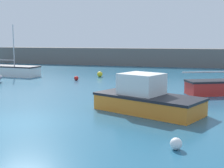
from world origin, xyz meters
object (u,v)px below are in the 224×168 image
object	(u,v)px
mooring_buoy_yellow	(100,74)
mooring_buoy_white	(176,144)
cabin_cruiser_white	(146,98)
sailboat_twin_hulled	(15,71)
mooring_buoy_red	(76,78)

from	to	relation	value
mooring_buoy_yellow	mooring_buoy_white	bearing A→B (deg)	-64.16
cabin_cruiser_white	mooring_buoy_yellow	xyz separation A→B (m)	(-6.90, 13.17, -0.42)
mooring_buoy_yellow	mooring_buoy_white	xyz separation A→B (m)	(8.80, -18.17, -0.06)
sailboat_twin_hulled	mooring_buoy_white	bearing A→B (deg)	-39.05
cabin_cruiser_white	sailboat_twin_hulled	distance (m)	18.91
sailboat_twin_hulled	mooring_buoy_red	distance (m)	7.17
mooring_buoy_red	mooring_buoy_yellow	bearing A→B (deg)	69.65
mooring_buoy_white	mooring_buoy_yellow	bearing A→B (deg)	115.84
cabin_cruiser_white	mooring_buoy_white	distance (m)	5.36
mooring_buoy_red	mooring_buoy_white	size ratio (longest dim) A/B	0.98
cabin_cruiser_white	mooring_buoy_yellow	world-z (taller)	cabin_cruiser_white
cabin_cruiser_white	mooring_buoy_red	xyz separation A→B (m)	(-8.03, 10.12, -0.48)
cabin_cruiser_white	mooring_buoy_white	size ratio (longest dim) A/B	14.44
mooring_buoy_white	sailboat_twin_hulled	bearing A→B (deg)	135.99
mooring_buoy_yellow	mooring_buoy_white	world-z (taller)	mooring_buoy_yellow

